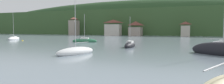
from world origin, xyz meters
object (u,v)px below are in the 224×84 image
shore_building_central (136,29)px  sailboat_mid_4 (76,52)px  shore_building_westcentral (113,28)px  sailboat_far_5 (14,39)px  shore_building_west (74,26)px  sailboat_far_0 (85,41)px  shore_building_eastcentral (185,29)px  sailboat_mid_1 (223,51)px  sailboat_far_7 (223,43)px  mooring_buoy_near (22,41)px  sailboat_mid_3 (130,45)px

shore_building_central → sailboat_mid_4: (7.78, -63.68, -2.81)m
shore_building_westcentral → sailboat_far_5: bearing=-109.8°
shore_building_west → sailboat_far_0: 52.87m
shore_building_eastcentral → shore_building_west: bearing=179.7°
sailboat_mid_1 → shore_building_central: bearing=143.1°
shore_building_west → sailboat_far_7: bearing=-35.5°
shore_building_westcentral → shore_building_eastcentral: (30.52, 0.12, -0.58)m
sailboat_far_0 → mooring_buoy_near: bearing=168.5°
sailboat_far_5 → mooring_buoy_near: sailboat_far_5 is taller
mooring_buoy_near → shore_building_eastcentral: bearing=49.0°
shore_building_west → shore_building_westcentral: size_ratio=1.21×
sailboat_mid_4 → sailboat_far_7: (19.33, 22.20, -0.01)m
sailboat_mid_1 → sailboat_far_5: size_ratio=1.07×
shore_building_westcentral → sailboat_far_7: bearing=-47.5°
sailboat_far_0 → mooring_buoy_near: size_ratio=16.68×
sailboat_mid_1 → sailboat_mid_3: (-12.78, 5.81, -0.16)m
sailboat_mid_3 → mooring_buoy_near: (-30.15, 7.36, -0.32)m
shore_building_west → sailboat_far_7: shore_building_west is taller
shore_building_westcentral → sailboat_mid_3: shore_building_westcentral is taller
sailboat_far_7 → mooring_buoy_near: size_ratio=13.16×
sailboat_far_5 → sailboat_mid_4: bearing=-143.8°
sailboat_far_5 → mooring_buoy_near: (6.44, -3.39, -0.29)m
shore_building_west → shore_building_eastcentral: 50.89m
shore_building_central → mooring_buoy_near: bearing=-112.2°
sailboat_far_5 → mooring_buoy_near: bearing=-138.0°
sailboat_mid_3 → sailboat_mid_1: bearing=-115.3°
shore_building_westcentral → mooring_buoy_near: (-8.37, -44.59, -3.46)m
shore_building_eastcentral → sailboat_far_7: bearing=-80.6°
sailboat_far_7 → sailboat_far_5: bearing=33.6°
sailboat_mid_3 → sailboat_mid_4: sailboat_mid_4 is taller
sailboat_mid_4 → mooring_buoy_near: bearing=-105.6°
shore_building_west → sailboat_far_0: bearing=-56.4°
sailboat_far_5 → shore_building_central: bearing=-51.0°
shore_building_westcentral → shore_building_central: bearing=4.2°
shore_building_eastcentral → sailboat_mid_3: 52.86m
shore_building_west → sailboat_mid_1: bearing=-46.6°
shore_building_west → mooring_buoy_near: (11.98, -44.96, -4.24)m
sailboat_mid_3 → mooring_buoy_near: bearing=75.4°
shore_building_central → sailboat_mid_4: bearing=-83.0°
shore_building_westcentral → shore_building_eastcentral: size_ratio=1.21×
shore_building_eastcentral → sailboat_mid_4: sailboat_mid_4 is taller
sailboat_mid_3 → sailboat_far_7: sailboat_mid_3 is taller
sailboat_mid_4 → sailboat_far_5: size_ratio=0.92×
sailboat_mid_1 → sailboat_far_5: 52.07m
shore_building_west → sailboat_mid_3: size_ratio=1.61×
shore_building_west → sailboat_far_0: (29.17, -43.93, -3.92)m
shore_building_eastcentral → sailboat_mid_1: sailboat_mid_1 is taller
sailboat_mid_1 → mooring_buoy_near: (-42.93, 13.17, -0.48)m
shore_building_central → sailboat_mid_3: size_ratio=1.16×
mooring_buoy_near → sailboat_mid_1: bearing=-17.1°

